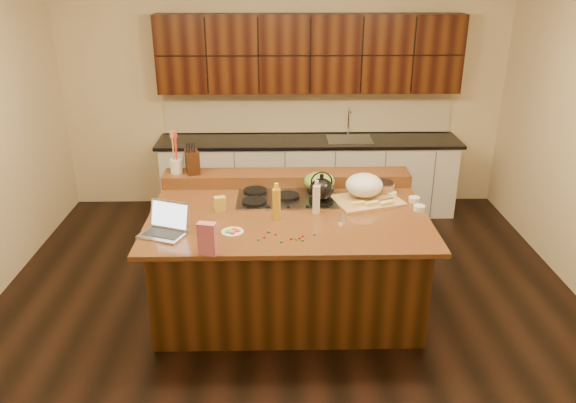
{
  "coord_description": "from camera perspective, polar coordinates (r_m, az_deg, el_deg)",
  "views": [
    {
      "loc": [
        -0.09,
        -4.47,
        2.88
      ],
      "look_at": [
        0.0,
        0.05,
        1.0
      ],
      "focal_mm": 35.0,
      "sensor_mm": 36.0,
      "label": 1
    }
  ],
  "objects": [
    {
      "name": "cooktop",
      "position": [
        5.15,
        -0.06,
        0.41
      ],
      "size": [
        0.92,
        0.52,
        0.05
      ],
      "color": "gray",
      "rests_on": "island"
    },
    {
      "name": "gumdrop_7",
      "position": [
        4.38,
        0.81,
        -3.84
      ],
      "size": [
        0.02,
        0.02,
        0.02
      ],
      "primitive_type": "ellipsoid",
      "color": "#198C26",
      "rests_on": "island"
    },
    {
      "name": "ramekin_b",
      "position": [
        5.22,
        12.69,
        0.2
      ],
      "size": [
        0.13,
        0.13,
        0.04
      ],
      "primitive_type": "cylinder",
      "rotation": [
        0.0,
        0.0,
        -0.31
      ],
      "color": "white",
      "rests_on": "island"
    },
    {
      "name": "ramekin_c",
      "position": [
        5.3,
        10.44,
        0.74
      ],
      "size": [
        0.12,
        0.12,
        0.04
      ],
      "primitive_type": "cylinder",
      "rotation": [
        0.0,
        0.0,
        0.23
      ],
      "color": "white",
      "rests_on": "island"
    },
    {
      "name": "back_ledge",
      "position": [
        5.51,
        -0.13,
        2.41
      ],
      "size": [
        2.4,
        0.3,
        0.12
      ],
      "primitive_type": "cube",
      "color": "black",
      "rests_on": "island"
    },
    {
      "name": "back_counter",
      "position": [
        6.97,
        2.13,
        6.78
      ],
      "size": [
        3.7,
        0.66,
        2.4
      ],
      "color": "silver",
      "rests_on": "ground"
    },
    {
      "name": "room",
      "position": [
        4.73,
        0.01,
        3.69
      ],
      "size": [
        5.52,
        5.02,
        2.72
      ],
      "color": "black",
      "rests_on": "ground"
    },
    {
      "name": "vinegar_bottle",
      "position": [
        4.83,
        2.89,
        0.21
      ],
      "size": [
        0.07,
        0.07,
        0.25
      ],
      "primitive_type": "cylinder",
      "rotation": [
        0.0,
        0.0,
        0.05
      ],
      "color": "silver",
      "rests_on": "island"
    },
    {
      "name": "island",
      "position": [
        5.08,
        0.01,
        -5.8
      ],
      "size": [
        2.4,
        1.6,
        0.92
      ],
      "color": "black",
      "rests_on": "ground"
    },
    {
      "name": "gumdrop_10",
      "position": [
        4.47,
        -1.28,
        -3.33
      ],
      "size": [
        0.02,
        0.02,
        0.02
      ],
      "primitive_type": "ellipsoid",
      "color": "red",
      "rests_on": "island"
    },
    {
      "name": "candy_plate",
      "position": [
        4.53,
        -5.66,
        -3.1
      ],
      "size": [
        0.2,
        0.2,
        0.01
      ],
      "primitive_type": "cylinder",
      "rotation": [
        0.0,
        0.0,
        0.12
      ],
      "color": "white",
      "rests_on": "island"
    },
    {
      "name": "gumdrop_9",
      "position": [
        4.34,
        -0.68,
        -4.1
      ],
      "size": [
        0.02,
        0.02,
        0.02
      ],
      "primitive_type": "ellipsoid",
      "color": "#198C26",
      "rests_on": "island"
    },
    {
      "name": "strainer_bowl",
      "position": [
        5.35,
        9.49,
        1.29
      ],
      "size": [
        0.28,
        0.28,
        0.09
      ],
      "primitive_type": "cylinder",
      "rotation": [
        0.0,
        0.0,
        0.19
      ],
      "color": "#996B3F",
      "rests_on": "island"
    },
    {
      "name": "gumdrop_3",
      "position": [
        4.37,
        1.49,
        -3.92
      ],
      "size": [
        0.02,
        0.02,
        0.02
      ],
      "primitive_type": "ellipsoid",
      "color": "#198C26",
      "rests_on": "island"
    },
    {
      "name": "laptop",
      "position": [
        4.58,
        -12.3,
        -2.39
      ],
      "size": [
        0.43,
        0.39,
        0.24
      ],
      "rotation": [
        0.0,
        0.0,
        -0.38
      ],
      "color": "#B7B7BC",
      "rests_on": "island"
    },
    {
      "name": "gumdrop_5",
      "position": [
        4.47,
        2.69,
        -3.35
      ],
      "size": [
        0.02,
        0.02,
        0.02
      ],
      "primitive_type": "ellipsoid",
      "color": "#198C26",
      "rests_on": "island"
    },
    {
      "name": "package_box",
      "position": [
        4.92,
        -6.91,
        -0.25
      ],
      "size": [
        0.11,
        0.09,
        0.13
      ],
      "primitive_type": "cube",
      "rotation": [
        0.0,
        0.0,
        0.32
      ],
      "color": "gold",
      "rests_on": "island"
    },
    {
      "name": "oil_bottle",
      "position": [
        4.7,
        -1.18,
        -0.25
      ],
      "size": [
        0.08,
        0.08,
        0.27
      ],
      "primitive_type": "cylinder",
      "rotation": [
        0.0,
        0.0,
        -0.22
      ],
      "color": "gold",
      "rests_on": "island"
    },
    {
      "name": "green_bowl",
      "position": [
        5.25,
        3.2,
        2.07
      ],
      "size": [
        0.36,
        0.36,
        0.16
      ],
      "primitive_type": "ellipsoid",
      "rotation": [
        0.0,
        0.0,
        0.27
      ],
      "color": "olive",
      "rests_on": "cooktop"
    },
    {
      "name": "utensil_crock",
      "position": [
        5.55,
        -11.27,
        3.54
      ],
      "size": [
        0.12,
        0.12,
        0.14
      ],
      "primitive_type": "cylinder",
      "rotation": [
        0.0,
        0.0,
        0.04
      ],
      "color": "white",
      "rests_on": "back_ledge"
    },
    {
      "name": "gumdrop_2",
      "position": [
        4.51,
        -2.04,
        -3.05
      ],
      "size": [
        0.02,
        0.02,
        0.02
      ],
      "primitive_type": "ellipsoid",
      "color": "red",
      "rests_on": "island"
    },
    {
      "name": "ramekin_a",
      "position": [
        5.04,
        13.19,
        -0.64
      ],
      "size": [
        0.12,
        0.12,
        0.04
      ],
      "primitive_type": "cylinder",
      "rotation": [
        0.0,
        0.0,
        -0.25
      ],
      "color": "white",
      "rests_on": "island"
    },
    {
      "name": "gumdrop_6",
      "position": [
        4.42,
        -2.42,
        -3.64
      ],
      "size": [
        0.02,
        0.02,
        0.02
      ],
      "primitive_type": "ellipsoid",
      "color": "red",
      "rests_on": "island"
    },
    {
      "name": "gumdrop_1",
      "position": [
        4.38,
        -3.02,
        -3.89
      ],
      "size": [
        0.02,
        0.02,
        0.02
      ],
      "primitive_type": "ellipsoid",
      "color": "#198C26",
      "rests_on": "island"
    },
    {
      "name": "gumdrop_0",
      "position": [
        4.4,
        1.21,
        -3.72
      ],
      "size": [
        0.02,
        0.02,
        0.02
      ],
      "primitive_type": "ellipsoid",
      "color": "red",
      "rests_on": "island"
    },
    {
      "name": "gumdrop_11",
      "position": [
        4.5,
        -1.96,
        -3.12
      ],
      "size": [
        0.02,
        0.02,
        0.02
      ],
      "primitive_type": "ellipsoid",
      "color": "#198C26",
      "rests_on": "island"
    },
    {
      "name": "pink_bag",
      "position": [
        4.17,
        -8.2,
        -3.76
      ],
      "size": [
        0.15,
        0.1,
        0.25
      ],
      "primitive_type": "cube",
      "rotation": [
        0.0,
        0.0,
        -0.23
      ],
      "color": "#CD607C",
      "rests_on": "island"
    },
    {
      "name": "knife_block",
      "position": [
        5.51,
        -9.69,
        4.01
      ],
      "size": [
        0.17,
        0.21,
        0.23
      ],
      "primitive_type": "cube",
      "rotation": [
        0.0,
        0.0,
        0.32
      ],
      "color": "black",
      "rests_on": "back_ledge"
    },
    {
      "name": "kettle",
      "position": [
        5.0,
        3.41,
        1.24
      ],
      "size": [
        0.26,
        0.26,
        0.2
      ],
      "primitive_type": "ellipsoid",
      "rotation": [
        0.0,
        0.0,
        0.2
      ],
      "color": "black",
      "rests_on": "cooktop"
    },
    {
      "name": "kitchen_timer",
      "position": [
        4.73,
        5.46,
        -1.55
      ],
      "size": [
        0.1,
        0.1,
        0.07
      ],
      "primitive_type": "cone",
      "rotation": [
        0.0,
        0.0,
        0.38
      ],
      "color": "silver",
      "rests_on": "island"
    },
    {
      "name": "gumdrop_4",
      "position": [
        4.39,
        0.32,
        -3.79
      ],
      "size": [
        0.02,
        0.02,
        0.02
      ],
      "primitive_type": "ellipsoid",
      "color": "red",
      "rests_on": "island"
    },
    {
      "name": "wooden_tray",
      "position": [
        5.16,
        7.83,
        1.3
      ],
      "size": [
        0.69,
        0.59,
        0.24
      ],
      "rotation": [
        0.0,
        0.0,
        0.31
      ],
      "color": "tan",
      "rests_on": "island"
    },
    {
      "name": "gumdrop_8",
      "position": [
        4.44,
        1.51,
        -3.51
      ],
      "size": [
        0.02,
        0.02,
        0.02
      ],
      "primitive_type": "ellipsoid",
      "color": "red",
      "rests_on": "island"
    }
  ]
}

